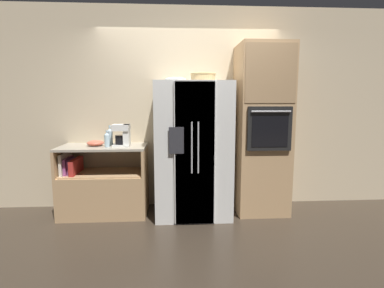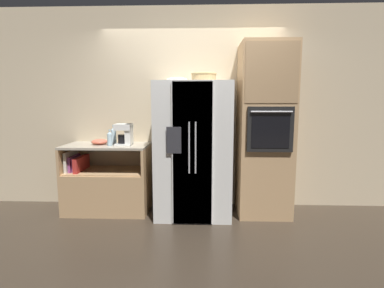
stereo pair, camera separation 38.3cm
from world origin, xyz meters
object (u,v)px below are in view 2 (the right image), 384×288
object	(u,v)px
wall_oven	(265,131)
bottle_short	(114,136)
coffee_maker	(125,134)
bottle_tall	(110,138)
refrigerator	(193,150)
fruit_bowl	(177,80)
mixing_bowl	(100,142)
wicker_basket	(204,77)

from	to	relation	value
wall_oven	bottle_short	distance (m)	2.03
wall_oven	coffee_maker	world-z (taller)	wall_oven
bottle_tall	refrigerator	bearing A→B (deg)	0.99
fruit_bowl	coffee_maker	bearing A→B (deg)	-175.37
refrigerator	fruit_bowl	distance (m)	0.94
bottle_short	coffee_maker	world-z (taller)	coffee_maker
refrigerator	bottle_short	xyz separation A→B (m)	(-1.09, 0.13, 0.17)
coffee_maker	mixing_bowl	bearing A→B (deg)	171.88
wall_oven	bottle_tall	size ratio (longest dim) A/B	10.46
wall_oven	fruit_bowl	bearing A→B (deg)	178.62
bottle_tall	mixing_bowl	bearing A→B (deg)	147.86
bottle_short	fruit_bowl	bearing A→B (deg)	-2.18
refrigerator	wall_oven	size ratio (longest dim) A/B	0.78
wall_oven	fruit_bowl	size ratio (longest dim) A/B	8.01
wicker_basket	bottle_short	xyz separation A→B (m)	(-1.22, 0.14, -0.77)
wicker_basket	bottle_tall	world-z (taller)	wicker_basket
coffee_maker	bottle_short	bearing A→B (deg)	154.56
fruit_bowl	bottle_tall	distance (m)	1.17
wicker_basket	wall_oven	bearing A→B (deg)	5.95
wall_oven	bottle_short	world-z (taller)	wall_oven
refrigerator	mixing_bowl	size ratio (longest dim) A/B	7.98
wicker_basket	fruit_bowl	distance (m)	0.37
wicker_basket	coffee_maker	bearing A→B (deg)	176.93
wall_oven	bottle_short	bearing A→B (deg)	178.27
wicker_basket	coffee_maker	world-z (taller)	wicker_basket
wicker_basket	fruit_bowl	bearing A→B (deg)	162.33
wall_oven	bottle_short	size ratio (longest dim) A/B	8.45
wall_oven	coffee_maker	bearing A→B (deg)	-179.13
bottle_short	mixing_bowl	distance (m)	0.21
bottle_tall	coffee_maker	world-z (taller)	coffee_maker
refrigerator	bottle_tall	bearing A→B (deg)	-179.01
mixing_bowl	coffee_maker	size ratio (longest dim) A/B	0.77
mixing_bowl	coffee_maker	world-z (taller)	coffee_maker
wall_oven	coffee_maker	size ratio (longest dim) A/B	7.89
refrigerator	fruit_bowl	xyz separation A→B (m)	(-0.22, 0.09, 0.91)
wicker_basket	coffee_maker	size ratio (longest dim) A/B	1.15
wicker_basket	mixing_bowl	distance (m)	1.65
refrigerator	bottle_tall	world-z (taller)	refrigerator
bottle_short	refrigerator	bearing A→B (deg)	-6.66
fruit_bowl	mixing_bowl	distance (m)	1.34
bottle_short	coffee_maker	xyz separation A→B (m)	(0.19, -0.09, 0.04)
wicker_basket	mixing_bowl	world-z (taller)	wicker_basket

